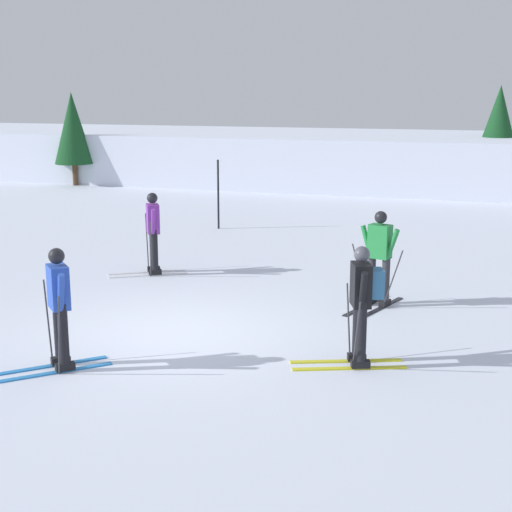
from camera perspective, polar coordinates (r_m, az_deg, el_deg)
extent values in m
plane|color=silver|center=(11.99, -6.24, -5.90)|extent=(120.00, 120.00, 0.00)
cube|color=silver|center=(30.91, 8.78, 7.34)|extent=(80.00, 8.17, 1.98)
cube|color=black|center=(13.40, 9.50, -3.93)|extent=(0.60, 1.54, 0.02)
cube|color=black|center=(13.53, 8.44, -3.74)|extent=(0.60, 1.54, 0.02)
cube|color=black|center=(13.52, 9.80, -3.54)|extent=(0.20, 0.28, 0.10)
cube|color=black|center=(13.64, 8.75, -3.35)|extent=(0.20, 0.28, 0.10)
cylinder|color=#2D2D33|center=(13.39, 9.87, -1.58)|extent=(0.14, 0.14, 0.85)
cylinder|color=#2D2D33|center=(13.51, 8.81, -1.42)|extent=(0.14, 0.14, 0.85)
cube|color=#23843D|center=(13.31, 9.44, 1.11)|extent=(0.44, 0.35, 0.60)
cylinder|color=#23843D|center=(13.19, 10.36, 0.91)|extent=(0.27, 0.17, 0.55)
cylinder|color=#23843D|center=(13.41, 8.45, 1.17)|extent=(0.27, 0.17, 0.55)
sphere|color=black|center=(13.24, 9.50, 2.93)|extent=(0.22, 0.22, 0.22)
cylinder|color=#38383D|center=(13.23, 10.38, -1.79)|extent=(0.35, 0.14, 1.09)
cylinder|color=#38383D|center=(13.51, 7.94, -1.40)|extent=(0.35, 0.14, 1.09)
cube|color=#237AC6|center=(10.68, -15.13, -8.58)|extent=(1.21, 1.18, 0.02)
cube|color=#237AC6|center=(10.94, -15.43, -8.09)|extent=(1.21, 1.18, 0.02)
cube|color=black|center=(10.69, -14.35, -8.18)|extent=(0.27, 0.27, 0.10)
cube|color=black|center=(10.95, -14.68, -7.69)|extent=(0.27, 0.27, 0.10)
cylinder|color=black|center=(10.53, -14.49, -5.76)|extent=(0.14, 0.14, 0.85)
cylinder|color=black|center=(10.79, -14.82, -5.33)|extent=(0.14, 0.14, 0.85)
cube|color=#284CB7|center=(10.49, -14.85, -2.30)|extent=(0.44, 0.44, 0.60)
cylinder|color=#284CB7|center=(10.25, -14.66, -2.70)|extent=(0.24, 0.25, 0.55)
cylinder|color=#284CB7|center=(10.73, -15.23, -2.06)|extent=(0.24, 0.25, 0.55)
sphere|color=black|center=(10.39, -14.98, 0.00)|extent=(0.22, 0.22, 0.22)
cylinder|color=#38383D|center=(10.31, -14.80, -5.95)|extent=(0.24, 0.24, 1.18)
cylinder|color=#38383D|center=(10.95, -15.57, -4.89)|extent=(0.24, 0.24, 1.18)
cube|color=silver|center=(15.65, -8.24, -1.46)|extent=(1.41, 0.91, 0.02)
cube|color=silver|center=(15.93, -8.34, -1.22)|extent=(1.41, 0.91, 0.02)
cube|color=black|center=(15.66, -7.70, -1.22)|extent=(0.28, 0.24, 0.10)
cube|color=black|center=(15.93, -7.81, -0.98)|extent=(0.28, 0.24, 0.10)
cylinder|color=black|center=(15.55, -7.75, 0.48)|extent=(0.14, 0.14, 0.85)
cylinder|color=black|center=(15.82, -7.86, 0.69)|extent=(0.14, 0.14, 0.85)
cube|color=purple|center=(15.57, -7.88, 2.84)|extent=(0.40, 0.45, 0.60)
cylinder|color=purple|center=(15.32, -7.84, 2.63)|extent=(0.21, 0.27, 0.55)
cylinder|color=purple|center=(15.81, -8.05, 2.94)|extent=(0.21, 0.27, 0.55)
sphere|color=black|center=(15.50, -7.92, 4.40)|extent=(0.22, 0.22, 0.22)
cylinder|color=#38383D|center=(15.33, -8.04, 0.52)|extent=(0.19, 0.28, 1.21)
cylinder|color=#38383D|center=(16.00, -8.31, 1.02)|extent=(0.19, 0.28, 1.21)
cube|color=gold|center=(10.55, 7.16, -8.50)|extent=(1.53, 0.65, 0.02)
cube|color=gold|center=(10.81, 6.89, -7.96)|extent=(1.53, 0.65, 0.02)
cube|color=black|center=(10.56, 7.97, -8.16)|extent=(0.29, 0.20, 0.10)
cube|color=black|center=(10.81, 7.69, -7.64)|extent=(0.29, 0.20, 0.10)
cylinder|color=black|center=(10.40, 8.05, -5.71)|extent=(0.14, 0.14, 0.85)
cylinder|color=black|center=(10.66, 7.76, -5.24)|extent=(0.14, 0.14, 0.85)
cube|color=black|center=(10.35, 8.01, -2.19)|extent=(0.36, 0.44, 0.60)
cylinder|color=black|center=(10.11, 8.17, -2.62)|extent=(0.17, 0.27, 0.55)
cylinder|color=black|center=(10.59, 7.64, -1.91)|extent=(0.17, 0.27, 0.55)
sphere|color=#4C4C56|center=(10.25, 8.08, 0.14)|extent=(0.22, 0.22, 0.22)
cylinder|color=#38383D|center=(10.24, 7.67, -6.07)|extent=(0.17, 0.39, 1.07)
cylinder|color=#38383D|center=(10.79, 7.08, -5.07)|extent=(0.17, 0.39, 1.07)
cube|color=teal|center=(10.39, 9.15, -2.06)|extent=(0.27, 0.33, 0.40)
cylinder|color=black|center=(20.56, -2.90, 4.71)|extent=(0.05, 0.05, 1.90)
cylinder|color=#513823|center=(30.17, 17.75, 5.53)|extent=(0.20, 0.20, 0.69)
cone|color=#14421E|center=(30.01, 18.01, 9.23)|extent=(1.91, 1.91, 3.22)
cylinder|color=#513823|center=(30.77, -13.63, 6.06)|extent=(0.21, 0.21, 0.86)
cone|color=#14421E|center=(30.63, -13.81, 9.45)|extent=(1.52, 1.52, 2.79)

